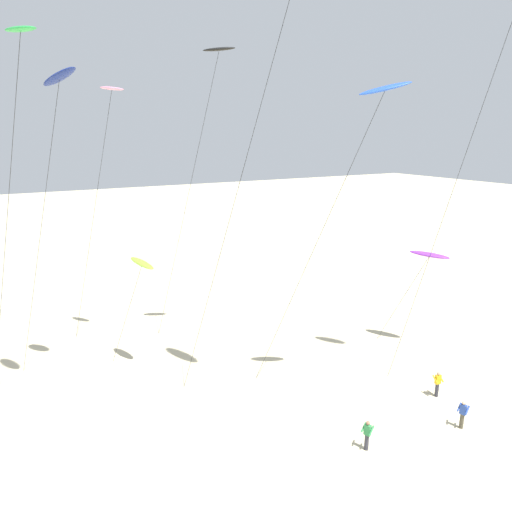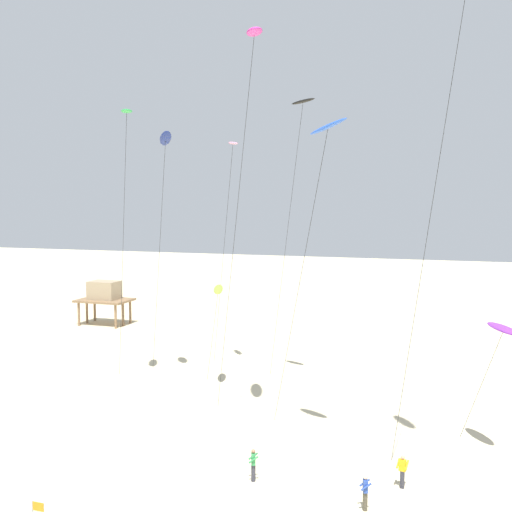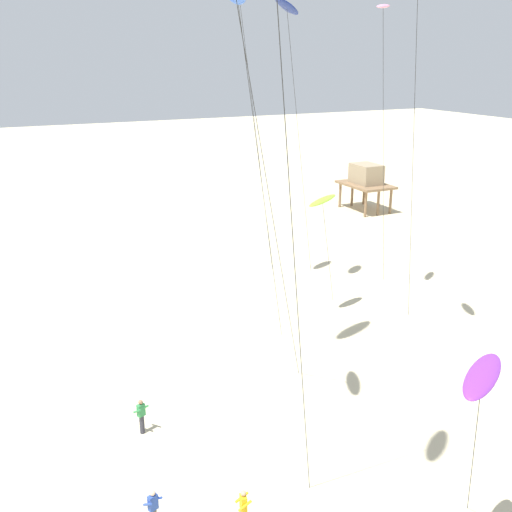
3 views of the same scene
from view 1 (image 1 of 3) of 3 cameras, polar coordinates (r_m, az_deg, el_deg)
name	(u,v)px [view 1 (image 1 of 3)]	position (r m, az deg, el deg)	size (l,w,h in m)	color
ground_plane	(431,501)	(24.27, 21.01, -26.73)	(260.00, 260.00, 0.00)	beige
kite_green	(20,36)	(26.04, -27.47, 23.25)	(4.61, 5.77, 20.71)	green
kite_lime	(142,264)	(30.60, -14.11, -0.96)	(2.66, 3.60, 7.95)	#8CD833
kite_purple	(429,255)	(35.63, 20.87, 0.11)	(3.20, 3.96, 7.49)	purple
kite_navy	(59,80)	(28.40, -23.46, 19.57)	(4.78, 5.84, 19.33)	navy
kite_blue	(383,93)	(25.55, 15.63, 19.03)	(5.85, 6.51, 18.54)	blue
kite_black	(217,57)	(32.70, -4.85, 23.59)	(4.91, 5.40, 21.37)	black
kite_pink	(111,96)	(33.28, -17.74, 18.55)	(4.25, 5.10, 18.91)	pink
kite_flyer_nearest	(463,414)	(28.87, 24.45, -17.54)	(0.64, 0.66, 1.67)	#4C4738
kite_flyer_middle	(438,383)	(31.28, 21.78, -14.59)	(0.61, 0.58, 1.67)	#33333D
kite_flyer_furthest	(367,434)	(25.70, 13.74, -20.88)	(0.66, 0.68, 1.67)	#33333D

